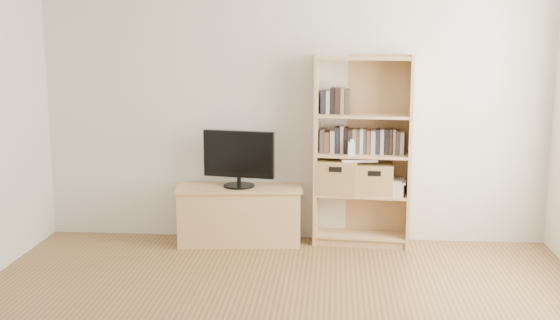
# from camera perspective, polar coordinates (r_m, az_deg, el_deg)

# --- Properties ---
(back_wall) EXTENTS (4.50, 0.02, 2.60)m
(back_wall) POSITION_cam_1_polar(r_m,az_deg,el_deg) (6.24, 1.10, 5.22)
(back_wall) COLOR silver
(back_wall) RESTS_ON floor
(tv_stand) EXTENTS (1.10, 0.50, 0.49)m
(tv_stand) POSITION_cam_1_polar(r_m,az_deg,el_deg) (6.28, -3.32, -4.56)
(tv_stand) COLOR tan
(tv_stand) RESTS_ON floor
(bookshelf) EXTENTS (0.86, 0.37, 1.67)m
(bookshelf) POSITION_cam_1_polar(r_m,az_deg,el_deg) (6.15, 6.75, 0.70)
(bookshelf) COLOR tan
(bookshelf) RESTS_ON floor
(television) EXTENTS (0.64, 0.16, 0.50)m
(television) POSITION_cam_1_polar(r_m,az_deg,el_deg) (6.16, -3.37, 0.08)
(television) COLOR black
(television) RESTS_ON tv_stand
(books_row_mid) EXTENTS (0.77, 0.23, 0.20)m
(books_row_mid) POSITION_cam_1_polar(r_m,az_deg,el_deg) (6.15, 6.77, 1.49)
(books_row_mid) COLOR #423C39
(books_row_mid) RESTS_ON bookshelf
(books_row_upper) EXTENTS (0.38, 0.16, 0.20)m
(books_row_upper) POSITION_cam_1_polar(r_m,az_deg,el_deg) (6.12, 5.10, 4.68)
(books_row_upper) COLOR #423C39
(books_row_upper) RESTS_ON bookshelf
(baby_monitor) EXTENTS (0.06, 0.04, 0.11)m
(baby_monitor) POSITION_cam_1_polar(r_m,az_deg,el_deg) (6.05, 5.84, 0.94)
(baby_monitor) COLOR white
(baby_monitor) RESTS_ON bookshelf
(basket_left) EXTENTS (0.38, 0.33, 0.29)m
(basket_left) POSITION_cam_1_polar(r_m,az_deg,el_deg) (6.20, 4.65, -1.29)
(basket_left) COLOR #AA894C
(basket_left) RESTS_ON bookshelf
(basket_right) EXTENTS (0.33, 0.28, 0.27)m
(basket_right) POSITION_cam_1_polar(r_m,az_deg,el_deg) (6.18, 7.64, -1.52)
(basket_right) COLOR #AA894C
(basket_right) RESTS_ON bookshelf
(laptop) EXTENTS (0.34, 0.26, 0.02)m
(laptop) POSITION_cam_1_polar(r_m,az_deg,el_deg) (6.14, 6.36, 0.08)
(laptop) COLOR silver
(laptop) RESTS_ON basket_left
(magazine_stack) EXTENTS (0.21, 0.27, 0.11)m
(magazine_stack) POSITION_cam_1_polar(r_m,az_deg,el_deg) (6.20, 9.34, -2.27)
(magazine_stack) COLOR silver
(magazine_stack) RESTS_ON bookshelf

